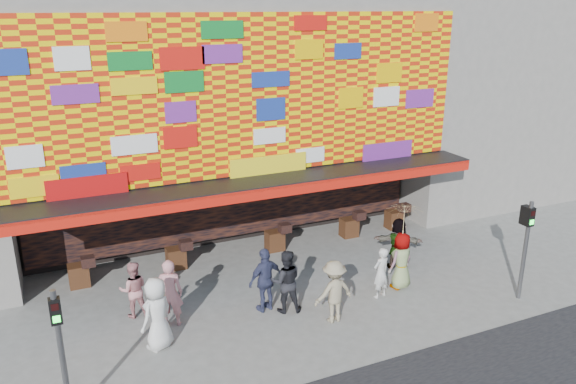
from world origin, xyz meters
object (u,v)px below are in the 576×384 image
object	(u,v)px
signal_right	(527,239)
ped_g	(401,261)
ped_c	(286,281)
ped_i	(134,290)
ped_b	(170,293)
signal_left	(60,342)
ped_f	(398,243)
ped_e	(266,280)
ped_h	(381,273)
ped_d	(334,292)
parasol	(404,220)
ped_a	(157,314)

from	to	relation	value
signal_right	ped_g	world-z (taller)	signal_right
ped_c	ped_i	world-z (taller)	ped_c
ped_b	ped_c	distance (m)	3.15
signal_left	ped_f	bearing A→B (deg)	17.11
ped_e	ped_h	world-z (taller)	ped_e
ped_b	ped_c	bearing A→B (deg)	-170.60
ped_b	ped_f	xyz separation A→B (m)	(7.54, 0.40, -0.10)
signal_left	ped_d	bearing A→B (deg)	9.53
ped_g	parasol	bearing A→B (deg)	179.06
ped_i	ped_f	bearing A→B (deg)	-175.41
signal_left	ped_b	bearing A→B (deg)	45.02
signal_right	ped_g	distance (m)	3.57
ped_f	parasol	world-z (taller)	parasol
ped_c	signal_right	bearing A→B (deg)	178.82
signal_left	ped_d	world-z (taller)	signal_left
ped_d	ped_h	xyz separation A→B (m)	(1.89, 0.60, -0.10)
signal_left	ped_a	distance (m)	3.04
signal_left	ped_c	world-z (taller)	signal_left
ped_d	ped_e	bearing A→B (deg)	-45.67
ped_a	parasol	world-z (taller)	parasol
signal_left	ped_c	size ratio (longest dim) A/B	1.64
ped_i	signal_left	bearing A→B (deg)	69.39
ped_e	ped_i	xyz separation A→B (m)	(-3.42, 1.19, -0.13)
ped_c	ped_e	bearing A→B (deg)	-12.14
parasol	signal_left	bearing A→B (deg)	-168.29
signal_right	ped_f	size ratio (longest dim) A/B	1.76
ped_d	parasol	world-z (taller)	parasol
ped_c	ped_h	size ratio (longest dim) A/B	1.18
ped_i	parasol	bearing A→B (deg)	175.62
ped_b	ped_e	bearing A→B (deg)	-166.79
signal_left	ped_g	xyz separation A→B (m)	(9.60, 1.99, -0.98)
ped_i	parasol	world-z (taller)	parasol
signal_right	ped_g	xyz separation A→B (m)	(-2.80, 1.99, -0.98)
ped_c	ped_g	bearing A→B (deg)	-165.51
ped_a	ped_d	size ratio (longest dim) A/B	1.08
ped_h	parasol	bearing A→B (deg)	-177.32
signal_left	ped_b	xyz separation A→B (m)	(2.77, 2.77, -0.91)
ped_d	signal_right	bearing A→B (deg)	164.29
ped_c	ped_e	size ratio (longest dim) A/B	0.98
ped_d	ped_h	distance (m)	1.99
ped_g	ped_h	bearing A→B (deg)	0.75
ped_h	parasol	distance (m)	1.68
ped_f	parasol	distance (m)	1.92
ped_b	ped_g	size ratio (longest dim) A/B	1.08
signal_right	ped_e	size ratio (longest dim) A/B	1.60
ped_e	ped_h	size ratio (longest dim) A/B	1.21
ped_e	ped_g	world-z (taller)	ped_e
signal_right	ped_i	xyz separation A→B (m)	(-10.45, 3.63, -1.06)
signal_right	ped_h	xyz separation A→B (m)	(-3.68, 1.74, -1.08)
ped_f	ped_i	size ratio (longest dim) A/B	1.06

